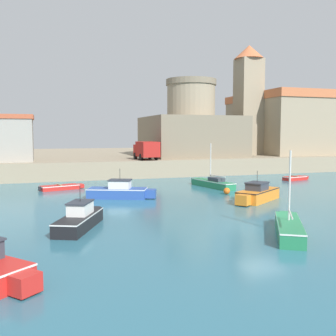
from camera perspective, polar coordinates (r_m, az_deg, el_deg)
ground_plane at (r=23.50m, az=13.38°, el=-8.17°), size 200.00×200.00×0.00m
quay_seawall at (r=65.48m, az=-7.14°, el=1.32°), size 120.00×40.00×2.09m
dinghy_red_1 at (r=38.46m, az=-15.31°, el=-2.69°), size 4.25×2.24×0.51m
dinghy_red_2 at (r=46.82m, az=18.01°, el=-1.39°), size 3.41×1.69×0.51m
sailboat_green_3 at (r=38.87m, az=6.48°, el=-2.19°), size 2.43×6.19×4.34m
motorboat_blue_5 at (r=32.60m, az=-7.04°, el=-3.37°), size 5.70×3.52×2.43m
motorboat_orange_6 at (r=31.65m, az=12.80°, el=-3.68°), size 5.16×4.25×2.40m
motorboat_black_7 at (r=22.85m, az=-12.64°, el=-7.15°), size 3.25×5.45×2.40m
sailboat_green_8 at (r=21.74m, az=17.14°, el=-8.22°), size 3.81×5.53×4.44m
mooring_buoy at (r=34.73m, az=8.52°, el=-3.31°), size 0.57×0.57×0.57m
church at (r=64.93m, az=15.24°, el=6.61°), size 14.17×17.28×16.03m
fortress at (r=55.59m, az=3.34°, el=5.56°), size 12.44×12.44×10.65m
harbor_shed_mid_row at (r=48.43m, az=-22.57°, el=4.04°), size 6.31×5.12×5.30m
truck_on_quay at (r=47.68m, az=-3.16°, el=2.67°), size 2.40×4.43×2.20m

